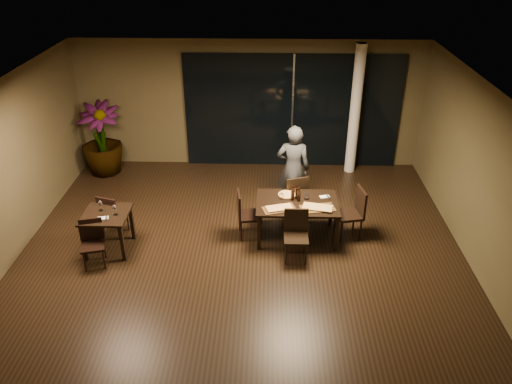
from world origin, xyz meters
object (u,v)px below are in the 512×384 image
(chair_side_far, at_px, (111,214))
(chair_side_near, at_px, (93,240))
(main_table, at_px, (297,206))
(bottle_a, at_px, (293,193))
(chair_main_near, at_px, (296,232))
(bottle_c, at_px, (297,192))
(diner, at_px, (293,168))
(potted_plant, at_px, (101,139))
(bottle_b, at_px, (299,194))
(chair_main_far, at_px, (295,195))
(side_table, at_px, (106,220))
(chair_main_left, at_px, (245,212))
(chair_main_right, at_px, (354,210))

(chair_side_far, relative_size, chair_side_near, 1.04)
(main_table, xyz_separation_m, bottle_a, (-0.08, 0.08, 0.23))
(chair_main_near, xyz_separation_m, bottle_c, (0.03, 0.76, 0.38))
(chair_side_far, bearing_deg, diner, -143.89)
(chair_side_near, height_order, bottle_c, bottle_c)
(potted_plant, bearing_deg, bottle_b, -29.97)
(chair_main_far, distance_m, potted_plant, 4.82)
(side_table, relative_size, chair_main_left, 0.86)
(side_table, bearing_deg, chair_main_right, 7.19)
(chair_side_far, distance_m, bottle_c, 3.48)
(chair_main_right, bearing_deg, chair_side_near, -89.45)
(side_table, relative_size, chair_main_right, 0.81)
(main_table, distance_m, bottle_a, 0.25)
(chair_main_near, distance_m, bottle_b, 0.78)
(chair_main_far, height_order, chair_main_right, chair_main_right)
(chair_main_left, distance_m, chair_side_far, 2.50)
(bottle_b, bearing_deg, chair_main_left, -177.14)
(chair_main_far, relative_size, bottle_b, 3.44)
(chair_main_right, xyz_separation_m, bottle_a, (-1.14, 0.02, 0.35))
(bottle_a, bearing_deg, chair_main_left, -174.59)
(chair_side_far, bearing_deg, side_table, 114.85)
(side_table, height_order, bottle_c, bottle_c)
(chair_main_right, height_order, bottle_a, bottle_a)
(main_table, xyz_separation_m, side_table, (-3.40, -0.50, -0.05))
(chair_main_far, bearing_deg, diner, -105.08)
(chair_side_far, bearing_deg, chair_main_left, -160.88)
(main_table, distance_m, side_table, 3.44)
(main_table, distance_m, diner, 1.10)
(diner, distance_m, bottle_b, 1.03)
(chair_main_left, bearing_deg, chair_side_near, 101.49)
(main_table, bearing_deg, bottle_c, 92.05)
(main_table, height_order, chair_side_far, chair_side_far)
(chair_main_right, distance_m, chair_side_near, 4.70)
(side_table, bearing_deg, chair_main_left, 11.51)
(chair_side_far, height_order, chair_side_near, chair_side_far)
(chair_main_far, bearing_deg, chair_side_near, 4.52)
(side_table, bearing_deg, bottle_a, 9.92)
(chair_side_near, relative_size, diner, 0.46)
(chair_main_near, bearing_deg, bottle_a, 93.42)
(chair_main_near, distance_m, potted_plant, 5.43)
(side_table, xyz_separation_m, chair_main_left, (2.44, 0.50, -0.10))
(chair_main_left, bearing_deg, bottle_a, -92.45)
(side_table, xyz_separation_m, chair_side_near, (-0.14, -0.41, -0.16))
(chair_side_far, relative_size, potted_plant, 0.52)
(bottle_c, bearing_deg, side_table, -169.38)
(chair_main_far, xyz_separation_m, chair_side_near, (-3.53, -1.54, -0.08))
(chair_main_near, xyz_separation_m, chair_main_right, (1.10, 0.69, 0.04))
(chair_side_far, height_order, diner, diner)
(chair_main_far, xyz_separation_m, bottle_b, (0.04, -0.59, 0.35))
(chair_main_left, xyz_separation_m, potted_plant, (-3.44, 2.60, 0.33))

